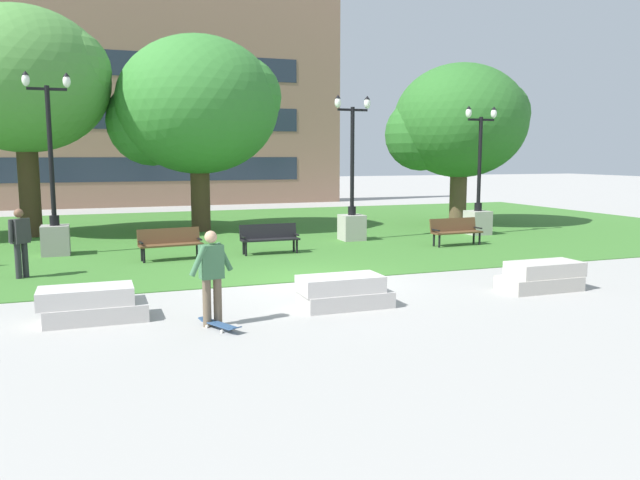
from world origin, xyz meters
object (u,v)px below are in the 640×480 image
object	(u,v)px
skateboard	(219,324)
park_bench_near_right	(455,230)
concrete_block_left	(343,292)
concrete_block_right	(542,277)
lamp_post_left	(478,209)
park_bench_near_left	(269,237)
lamp_post_center	(54,219)
lamp_post_right	(352,211)
park_bench_far_right	(170,242)
person_skateboarder	(212,273)
concrete_block_center	(92,305)
person_bystander_near_lawn	(20,239)

from	to	relation	value
skateboard	park_bench_near_right	world-z (taller)	park_bench_near_right
concrete_block_left	concrete_block_right	size ratio (longest dim) A/B	0.99
concrete_block_left	concrete_block_right	distance (m)	4.81
concrete_block_left	lamp_post_left	size ratio (longest dim) A/B	0.38
skateboard	park_bench_near_left	xyz separation A→B (m)	(3.05, 7.80, 0.45)
concrete_block_left	park_bench_near_left	xyz separation A→B (m)	(0.42, 7.06, 0.23)
concrete_block_left	lamp_post_center	world-z (taller)	lamp_post_center
concrete_block_right	lamp_post_left	distance (m)	9.92
lamp_post_center	lamp_post_right	world-z (taller)	lamp_post_center
park_bench_far_right	lamp_post_right	distance (m)	6.91
person_skateboarder	park_bench_near_left	world-z (taller)	person_skateboarder
person_skateboarder	skateboard	world-z (taller)	person_skateboarder
concrete_block_left	park_bench_near_left	world-z (taller)	park_bench_near_left
lamp_post_center	concrete_block_left	bearing A→B (deg)	-57.38
person_skateboarder	lamp_post_right	distance (m)	11.61
park_bench_near_left	lamp_post_right	bearing A→B (deg)	28.61
concrete_block_center	lamp_post_center	world-z (taller)	lamp_post_center
concrete_block_center	skateboard	world-z (taller)	concrete_block_center
lamp_post_left	concrete_block_right	bearing A→B (deg)	-115.88
lamp_post_center	person_bystander_near_lawn	distance (m)	3.62
concrete_block_right	lamp_post_center	bearing A→B (deg)	139.49
person_skateboarder	lamp_post_right	bearing A→B (deg)	54.80
lamp_post_center	park_bench_near_left	bearing A→B (deg)	-17.29
concrete_block_right	park_bench_near_left	xyz separation A→B (m)	(-4.39, 7.10, 0.23)
park_bench_far_right	person_skateboarder	bearing A→B (deg)	-90.92
park_bench_near_left	lamp_post_right	distance (m)	4.10
skateboard	park_bench_near_right	bearing A→B (deg)	38.18
concrete_block_center	park_bench_near_left	world-z (taller)	park_bench_near_left
park_bench_near_left	lamp_post_left	xyz separation A→B (m)	(8.71, 1.80, 0.47)
concrete_block_left	lamp_post_left	world-z (taller)	lamp_post_left
concrete_block_left	skateboard	xyz separation A→B (m)	(-2.64, -0.74, -0.22)
concrete_block_right	lamp_post_left	xyz separation A→B (m)	(4.32, 8.90, 0.70)
park_bench_far_right	person_bystander_near_lawn	xyz separation A→B (m)	(-3.76, -1.52, 0.44)
skateboard	lamp_post_center	distance (m)	10.26
concrete_block_left	lamp_post_center	bearing A→B (deg)	122.62
concrete_block_center	park_bench_far_right	size ratio (longest dim) A/B	1.03
concrete_block_left	park_bench_far_right	distance (m)	7.40
skateboard	park_bench_near_right	distance (m)	11.95
lamp_post_right	skateboard	bearing A→B (deg)	-124.18
concrete_block_right	skateboard	xyz separation A→B (m)	(-7.45, -0.70, -0.22)
lamp_post_center	lamp_post_right	bearing A→B (deg)	0.17
concrete_block_left	person_skateboarder	xyz separation A→B (m)	(-2.70, -0.48, 0.66)
concrete_block_right	skateboard	bearing A→B (deg)	-174.62
person_skateboarder	park_bench_near_left	xyz separation A→B (m)	(3.12, 7.54, -0.43)
concrete_block_center	lamp_post_right	distance (m)	12.13
concrete_block_right	park_bench_near_right	size ratio (longest dim) A/B	1.02
concrete_block_right	park_bench_near_left	bearing A→B (deg)	121.75
concrete_block_left	lamp_post_right	size ratio (longest dim) A/B	0.36
park_bench_near_right	park_bench_far_right	distance (m)	9.34
concrete_block_center	lamp_post_right	size ratio (longest dim) A/B	0.37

